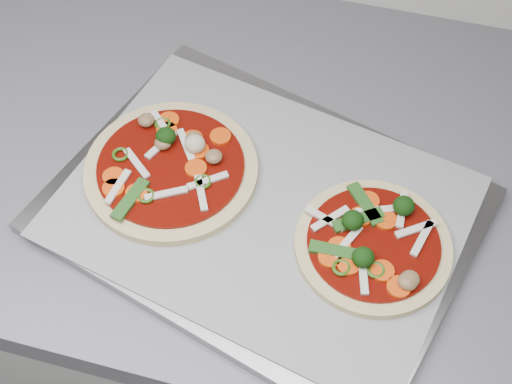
# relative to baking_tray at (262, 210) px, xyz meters

# --- Properties ---
(base_cabinet) EXTENTS (3.60, 0.60, 0.86)m
(base_cabinet) POSITION_rel_baking_tray_xyz_m (0.20, 0.08, -0.48)
(base_cabinet) COLOR #B9B9B7
(base_cabinet) RESTS_ON ground
(countertop) EXTENTS (3.60, 0.60, 0.04)m
(countertop) POSITION_rel_baking_tray_xyz_m (0.20, 0.08, -0.03)
(countertop) COLOR slate
(countertop) RESTS_ON base_cabinet
(baking_tray) EXTENTS (0.53, 0.45, 0.01)m
(baking_tray) POSITION_rel_baking_tray_xyz_m (0.00, 0.00, 0.00)
(baking_tray) COLOR gray
(baking_tray) RESTS_ON countertop
(parchment) EXTENTS (0.49, 0.40, 0.00)m
(parchment) POSITION_rel_baking_tray_xyz_m (0.00, 0.00, 0.01)
(parchment) COLOR gray
(parchment) RESTS_ON baking_tray
(pizza_left) EXTENTS (0.24, 0.24, 0.03)m
(pizza_left) POSITION_rel_baking_tray_xyz_m (-0.11, 0.02, 0.02)
(pizza_left) COLOR #D9BF7F
(pizza_left) RESTS_ON parchment
(pizza_right) EXTENTS (0.19, 0.19, 0.03)m
(pizza_right) POSITION_rel_baking_tray_xyz_m (0.13, -0.02, 0.02)
(pizza_right) COLOR #D9BF7F
(pizza_right) RESTS_ON parchment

